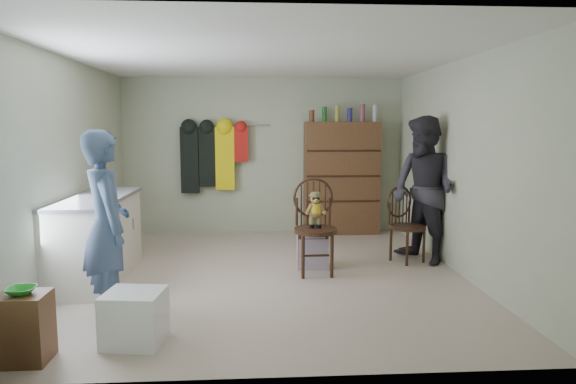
{
  "coord_description": "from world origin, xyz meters",
  "views": [
    {
      "loc": [
        -0.14,
        -5.86,
        1.73
      ],
      "look_at": [
        0.25,
        0.2,
        0.95
      ],
      "focal_mm": 32.0,
      "sensor_mm": 36.0,
      "label": 1
    }
  ],
  "objects": [
    {
      "name": "chair_far",
      "position": [
        1.77,
        0.51,
        0.52
      ],
      "size": [
        0.58,
        0.58,
        0.97
      ],
      "rotation": [
        0.0,
        0.0,
        0.48
      ],
      "color": "#382013",
      "rests_on": "ground"
    },
    {
      "name": "person_left",
      "position": [
        -1.46,
        -1.3,
        0.85
      ],
      "size": [
        0.64,
        0.74,
        1.7
      ],
      "primitive_type": "imported",
      "rotation": [
        0.0,
        0.0,
        2.04
      ],
      "color": "#465B81",
      "rests_on": "ground"
    },
    {
      "name": "coat_rack",
      "position": [
        -0.83,
        2.38,
        1.25
      ],
      "size": [
        1.42,
        0.12,
        1.09
      ],
      "color": "#99999E",
      "rests_on": "ground"
    },
    {
      "name": "chair_front",
      "position": [
        0.56,
        0.04,
        0.64
      ],
      "size": [
        0.52,
        0.52,
        1.12
      ],
      "rotation": [
        0.0,
        0.0,
        0.03
      ],
      "color": "#382013",
      "rests_on": "ground"
    },
    {
      "name": "counter",
      "position": [
        -1.95,
        0.0,
        0.47
      ],
      "size": [
        0.64,
        1.86,
        0.94
      ],
      "color": "silver",
      "rests_on": "ground"
    },
    {
      "name": "ground_plane",
      "position": [
        0.0,
        0.0,
        0.0
      ],
      "size": [
        5.0,
        5.0,
        0.0
      ],
      "primitive_type": "plane",
      "color": "#C4AF9D",
      "rests_on": "ground"
    },
    {
      "name": "bowl",
      "position": [
        -1.85,
        -2.13,
        0.54
      ],
      "size": [
        0.21,
        0.21,
        0.05
      ],
      "primitive_type": "imported",
      "color": "green",
      "rests_on": "stool"
    },
    {
      "name": "person_right",
      "position": [
        1.99,
        0.44,
        0.93
      ],
      "size": [
        1.03,
        1.12,
        1.86
      ],
      "primitive_type": "imported",
      "rotation": [
        0.0,
        0.0,
        -1.11
      ],
      "color": "#2D2B33",
      "rests_on": "ground"
    },
    {
      "name": "dresser",
      "position": [
        1.25,
        2.3,
        0.91
      ],
      "size": [
        1.2,
        0.39,
        2.08
      ],
      "color": "brown",
      "rests_on": "ground"
    },
    {
      "name": "striped_bag",
      "position": [
        0.55,
        0.26,
        0.19
      ],
      "size": [
        0.37,
        0.29,
        0.38
      ],
      "primitive_type": "cube",
      "rotation": [
        0.0,
        0.0,
        0.01
      ],
      "color": "#E5727D",
      "rests_on": "ground"
    },
    {
      "name": "plastic_tub",
      "position": [
        -1.11,
        -1.86,
        0.21
      ],
      "size": [
        0.5,
        0.48,
        0.42
      ],
      "primitive_type": "cube",
      "rotation": [
        0.0,
        0.0,
        -0.12
      ],
      "color": "white",
      "rests_on": "ground"
    },
    {
      "name": "room_walls",
      "position": [
        0.0,
        0.53,
        1.58
      ],
      "size": [
        5.0,
        5.0,
        5.0
      ],
      "color": "#B7BC9D",
      "rests_on": "ground"
    },
    {
      "name": "stool",
      "position": [
        -1.85,
        -2.13,
        0.26
      ],
      "size": [
        0.36,
        0.31,
        0.52
      ],
      "primitive_type": "cube",
      "color": "brown",
      "rests_on": "ground"
    }
  ]
}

